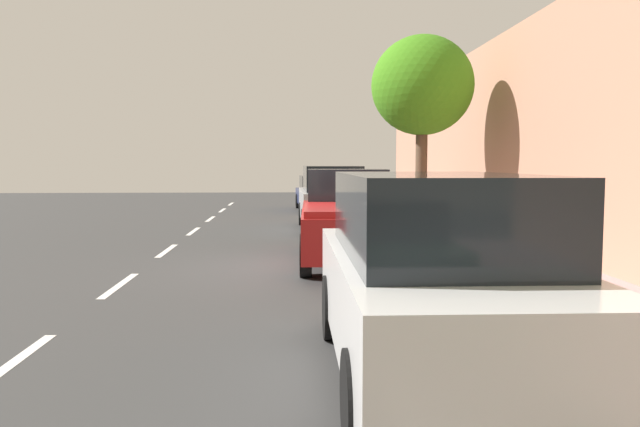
# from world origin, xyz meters

# --- Properties ---
(ground) EXTENTS (62.99, 62.99, 0.00)m
(ground) POSITION_xyz_m (0.00, 0.00, 0.00)
(ground) COLOR #373737
(sidewalk) EXTENTS (3.08, 39.37, 0.12)m
(sidewalk) POSITION_xyz_m (3.92, 0.00, 0.06)
(sidewalk) COLOR #B19193
(sidewalk) RESTS_ON ground
(curb_edge) EXTENTS (0.16, 39.37, 0.12)m
(curb_edge) POSITION_xyz_m (2.30, 0.00, 0.06)
(curb_edge) COLOR gray
(curb_edge) RESTS_ON ground
(lane_stripe_centre) EXTENTS (0.14, 40.00, 0.01)m
(lane_stripe_centre) POSITION_xyz_m (-3.05, 0.32, 0.00)
(lane_stripe_centre) COLOR white
(lane_stripe_centre) RESTS_ON ground
(lane_stripe_bike_edge) EXTENTS (0.12, 39.37, 0.01)m
(lane_stripe_bike_edge) POSITION_xyz_m (0.83, 0.00, 0.00)
(lane_stripe_bike_edge) COLOR white
(lane_stripe_bike_edge) RESTS_ON ground
(building_facade) EXTENTS (0.50, 39.37, 5.48)m
(building_facade) POSITION_xyz_m (5.71, 0.00, 2.74)
(building_facade) COLOR tan
(building_facade) RESTS_ON ground
(parked_suv_white_second) EXTENTS (1.99, 4.71, 1.99)m
(parked_suv_white_second) POSITION_xyz_m (1.23, -6.67, 1.03)
(parked_suv_white_second) COLOR white
(parked_suv_white_second) RESTS_ON ground
(parked_pickup_red_mid) EXTENTS (2.16, 5.36, 1.95)m
(parked_pickup_red_mid) POSITION_xyz_m (1.12, 0.55, 0.90)
(parked_pickup_red_mid) COLOR maroon
(parked_pickup_red_mid) RESTS_ON ground
(parked_suv_silver_far) EXTENTS (2.00, 4.72, 1.99)m
(parked_suv_silver_far) POSITION_xyz_m (1.20, 6.94, 1.03)
(parked_suv_silver_far) COLOR #B7BABF
(parked_suv_silver_far) RESTS_ON ground
(parked_sedan_dark_blue_farthest) EXTENTS (1.99, 4.48, 1.52)m
(parked_sedan_dark_blue_farthest) POSITION_xyz_m (1.18, 14.85, 0.75)
(parked_sedan_dark_blue_farthest) COLOR navy
(parked_sedan_dark_blue_farthest) RESTS_ON ground
(bicycle_at_curb) EXTENTS (1.38, 1.14, 0.76)m
(bicycle_at_curb) POSITION_xyz_m (1.83, -0.00, 0.38)
(bicycle_at_curb) COLOR black
(bicycle_at_curb) RESTS_ON ground
(cyclist_with_backpack) EXTENTS (0.53, 0.55, 1.75)m
(cyclist_with_backpack) POSITION_xyz_m (2.05, -0.47, 1.07)
(cyclist_with_backpack) COLOR #C6B284
(cyclist_with_backpack) RESTS_ON ground
(street_tree_mid_block) EXTENTS (2.71, 2.71, 5.34)m
(street_tree_mid_block) POSITION_xyz_m (3.42, 4.15, 4.11)
(street_tree_mid_block) COLOR brown
(street_tree_mid_block) RESTS_ON sidewalk
(pedestrian_on_phone) EXTENTS (0.45, 0.49, 1.56)m
(pedestrian_on_phone) POSITION_xyz_m (4.33, 6.70, 0.99)
(pedestrian_on_phone) COLOR black
(pedestrian_on_phone) RESTS_ON sidewalk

